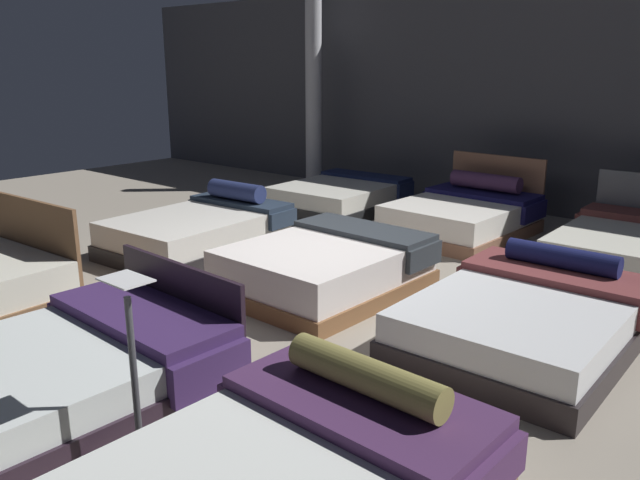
% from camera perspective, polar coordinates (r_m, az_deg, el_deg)
% --- Properties ---
extents(ground_plane, '(18.00, 18.00, 0.02)m').
position_cam_1_polar(ground_plane, '(6.52, -0.11, -4.81)').
color(ground_plane, gray).
extents(showroom_back_wall, '(18.00, 0.06, 3.50)m').
position_cam_1_polar(showroom_back_wall, '(10.35, 18.29, 12.01)').
color(showroom_back_wall, '#47474C').
rests_on(showroom_back_wall, ground_plane).
extents(bed_1, '(1.79, 2.06, 0.74)m').
position_cam_1_polar(bed_1, '(4.91, -20.96, -10.27)').
color(bed_1, black).
rests_on(bed_1, ground_plane).
extents(bed_3, '(1.60, 2.19, 0.77)m').
position_cam_1_polar(bed_3, '(8.01, -10.71, 0.80)').
color(bed_3, black).
rests_on(bed_3, ground_plane).
extents(bed_4, '(1.61, 1.96, 0.55)m').
position_cam_1_polar(bed_4, '(6.48, 0.55, -2.45)').
color(bed_4, brown).
rests_on(bed_4, ground_plane).
extents(bed_5, '(1.65, 2.17, 0.69)m').
position_cam_1_polar(bed_5, '(5.52, 18.08, -6.74)').
color(bed_5, black).
rests_on(bed_5, ground_plane).
extents(bed_6, '(1.65, 2.03, 0.49)m').
position_cam_1_polar(bed_6, '(10.04, 1.83, 3.88)').
color(bed_6, black).
rests_on(bed_6, ground_plane).
extents(bed_7, '(1.61, 2.01, 1.00)m').
position_cam_1_polar(bed_7, '(8.84, 12.77, 2.17)').
color(bed_7, brown).
rests_on(bed_7, ground_plane).
extents(bed_8, '(1.68, 2.11, 0.93)m').
position_cam_1_polar(bed_8, '(8.17, 26.41, -0.52)').
color(bed_8, '#565A5F').
rests_on(bed_8, ground_plane).
extents(price_sign, '(0.28, 0.24, 1.14)m').
position_cam_1_polar(price_sign, '(3.87, -16.21, -13.09)').
color(price_sign, '#3F3F44').
rests_on(price_sign, ground_plane).
extents(support_pillar, '(0.29, 0.29, 3.50)m').
position_cam_1_polar(support_pillar, '(11.71, -0.59, 13.11)').
color(support_pillar, silver).
rests_on(support_pillar, ground_plane).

